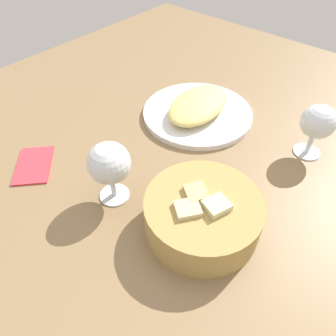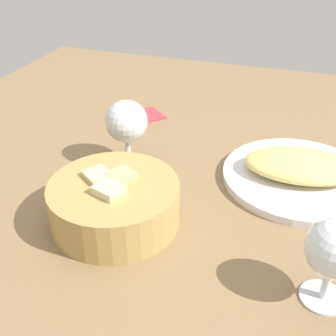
{
  "view_description": "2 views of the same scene",
  "coord_description": "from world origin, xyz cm",
  "px_view_note": "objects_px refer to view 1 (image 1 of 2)",
  "views": [
    {
      "loc": [
        41.73,
        27.45,
        47.25
      ],
      "look_at": [
        8.49,
        -1.26,
        3.59
      ],
      "focal_mm": 34.45,
      "sensor_mm": 36.0,
      "label": 1
    },
    {
      "loc": [
        -11.1,
        56.8,
        41.93
      ],
      "look_at": [
        8.22,
        -0.67,
        4.09
      ],
      "focal_mm": 45.52,
      "sensor_mm": 36.0,
      "label": 2
    }
  ],
  "objects_px": {
    "bread_basket": "(202,215)",
    "wine_glass_far": "(318,124)",
    "plate": "(197,113)",
    "wine_glass_near": "(109,165)"
  },
  "relations": [
    {
      "from": "bread_basket",
      "to": "wine_glass_near",
      "type": "height_order",
      "value": "wine_glass_near"
    },
    {
      "from": "plate",
      "to": "wine_glass_far",
      "type": "relative_size",
      "value": 2.27
    },
    {
      "from": "plate",
      "to": "wine_glass_near",
      "type": "distance_m",
      "value": 0.32
    },
    {
      "from": "plate",
      "to": "wine_glass_far",
      "type": "xyz_separation_m",
      "value": [
        -0.05,
        0.26,
        0.07
      ]
    },
    {
      "from": "bread_basket",
      "to": "wine_glass_far",
      "type": "relative_size",
      "value": 1.67
    },
    {
      "from": "plate",
      "to": "wine_glass_near",
      "type": "height_order",
      "value": "wine_glass_near"
    },
    {
      "from": "plate",
      "to": "bread_basket",
      "type": "height_order",
      "value": "bread_basket"
    },
    {
      "from": "plate",
      "to": "bread_basket",
      "type": "relative_size",
      "value": 1.36
    },
    {
      "from": "plate",
      "to": "wine_glass_near",
      "type": "relative_size",
      "value": 2.15
    },
    {
      "from": "wine_glass_far",
      "to": "wine_glass_near",
      "type": "bearing_deg",
      "value": -32.23
    },
    {
      "from": "plate",
      "to": "wine_glass_near",
      "type": "xyz_separation_m",
      "value": [
        0.31,
        0.04,
        0.08
      ]
    },
    {
      "from": "bread_basket",
      "to": "wine_glass_far",
      "type": "xyz_separation_m",
      "value": [
        -0.31,
        0.06,
        0.04
      ]
    },
    {
      "from": "plate",
      "to": "bread_basket",
      "type": "bearing_deg",
      "value": 38.17
    },
    {
      "from": "plate",
      "to": "wine_glass_far",
      "type": "height_order",
      "value": "wine_glass_far"
    },
    {
      "from": "bread_basket",
      "to": "wine_glass_far",
      "type": "height_order",
      "value": "wine_glass_far"
    }
  ]
}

